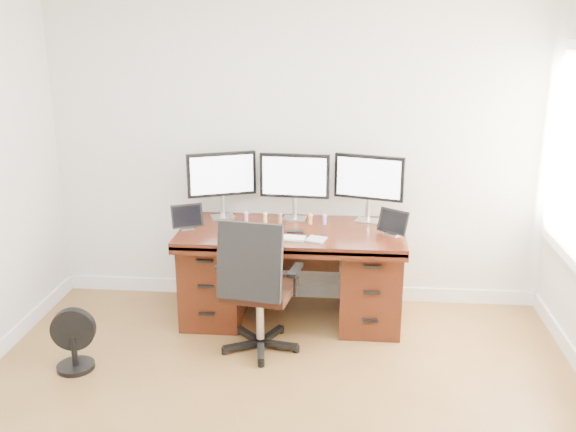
# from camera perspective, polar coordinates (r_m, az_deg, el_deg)

# --- Properties ---
(back_wall) EXTENTS (4.00, 0.10, 2.70)m
(back_wall) POSITION_cam_1_polar(r_m,az_deg,el_deg) (5.16, 0.76, 6.71)
(back_wall) COLOR silver
(back_wall) RESTS_ON ground
(desk) EXTENTS (1.70, 0.80, 0.75)m
(desk) POSITION_cam_1_polar(r_m,az_deg,el_deg) (5.02, 0.34, -4.88)
(desk) COLOR #3F180C
(desk) RESTS_ON ground
(office_chair) EXTENTS (0.62, 0.62, 1.01)m
(office_chair) POSITION_cam_1_polar(r_m,az_deg,el_deg) (4.56, -2.69, -8.23)
(office_chair) COLOR black
(office_chair) RESTS_ON ground
(floor_fan) EXTENTS (0.30, 0.25, 0.43)m
(floor_fan) POSITION_cam_1_polar(r_m,az_deg,el_deg) (4.62, -18.56, -10.47)
(floor_fan) COLOR black
(floor_fan) RESTS_ON ground
(monitor_left) EXTENTS (0.52, 0.24, 0.53)m
(monitor_left) POSITION_cam_1_polar(r_m,az_deg,el_deg) (5.11, -5.91, 3.50)
(monitor_left) COLOR silver
(monitor_left) RESTS_ON desk
(monitor_center) EXTENTS (0.55, 0.15, 0.53)m
(monitor_center) POSITION_cam_1_polar(r_m,az_deg,el_deg) (5.03, 0.59, 3.38)
(monitor_center) COLOR silver
(monitor_center) RESTS_ON desk
(monitor_right) EXTENTS (0.54, 0.19, 0.53)m
(monitor_right) POSITION_cam_1_polar(r_m,az_deg,el_deg) (5.02, 7.20, 3.21)
(monitor_right) COLOR silver
(monitor_right) RESTS_ON desk
(tablet_left) EXTENTS (0.25, 0.16, 0.19)m
(tablet_left) POSITION_cam_1_polar(r_m,az_deg,el_deg) (4.92, -8.97, -0.18)
(tablet_left) COLOR silver
(tablet_left) RESTS_ON desk
(tablet_right) EXTENTS (0.23, 0.19, 0.19)m
(tablet_right) POSITION_cam_1_polar(r_m,az_deg,el_deg) (4.79, 9.31, -0.68)
(tablet_right) COLOR silver
(tablet_right) RESTS_ON desk
(keyboard) EXTENTS (0.26, 0.14, 0.01)m
(keyboard) POSITION_cam_1_polar(r_m,az_deg,el_deg) (4.67, -0.01, -1.94)
(keyboard) COLOR silver
(keyboard) RESTS_ON desk
(trackpad) EXTENTS (0.17, 0.17, 0.01)m
(trackpad) POSITION_cam_1_polar(r_m,az_deg,el_deg) (4.65, 2.53, -2.08)
(trackpad) COLOR #B8BBC0
(trackpad) RESTS_ON desk
(drawing_tablet) EXTENTS (0.28, 0.22, 0.01)m
(drawing_tablet) POSITION_cam_1_polar(r_m,az_deg,el_deg) (4.75, -3.78, -1.67)
(drawing_tablet) COLOR black
(drawing_tablet) RESTS_ON desk
(phone) EXTENTS (0.13, 0.06, 0.01)m
(phone) POSITION_cam_1_polar(r_m,az_deg,el_deg) (4.81, 0.68, -1.38)
(phone) COLOR black
(phone) RESTS_ON desk
(figurine_pink) EXTENTS (0.04, 0.04, 0.09)m
(figurine_pink) POSITION_cam_1_polar(r_m,az_deg,el_deg) (5.04, -3.74, -0.04)
(figurine_pink) COLOR pink
(figurine_pink) RESTS_ON desk
(figurine_yellow) EXTENTS (0.04, 0.04, 0.09)m
(figurine_yellow) POSITION_cam_1_polar(r_m,az_deg,el_deg) (5.02, -2.04, -0.09)
(figurine_yellow) COLOR tan
(figurine_yellow) RESTS_ON desk
(figurine_brown) EXTENTS (0.04, 0.04, 0.09)m
(figurine_brown) POSITION_cam_1_polar(r_m,az_deg,el_deg) (5.01, -0.72, -0.12)
(figurine_brown) COLOR brown
(figurine_brown) RESTS_ON desk
(figurine_orange) EXTENTS (0.04, 0.04, 0.09)m
(figurine_orange) POSITION_cam_1_polar(r_m,az_deg,el_deg) (4.99, 2.01, -0.20)
(figurine_orange) COLOR #F98244
(figurine_orange) RESTS_ON desk
(figurine_purple) EXTENTS (0.04, 0.04, 0.09)m
(figurine_purple) POSITION_cam_1_polar(r_m,az_deg,el_deg) (4.98, 3.27, -0.23)
(figurine_purple) COLOR #AF77DD
(figurine_purple) RESTS_ON desk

